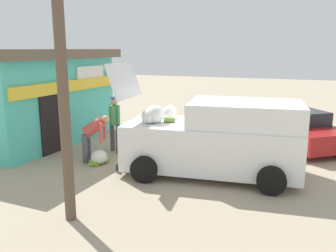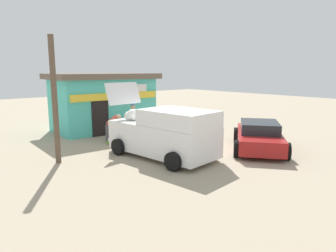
% 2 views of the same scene
% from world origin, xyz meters
% --- Properties ---
extents(ground_plane, '(60.00, 60.00, 0.00)m').
position_xyz_m(ground_plane, '(0.00, 0.00, 0.00)').
color(ground_plane, tan).
extents(storefront_bar, '(5.87, 3.81, 3.16)m').
position_xyz_m(storefront_bar, '(-0.16, 6.18, 1.62)').
color(storefront_bar, '#4CC6B7').
rests_on(storefront_bar, ground_plane).
extents(delivery_van, '(2.63, 4.85, 2.82)m').
position_xyz_m(delivery_van, '(-1.21, -0.48, 0.96)').
color(delivery_van, white).
rests_on(delivery_van, ground_plane).
extents(parked_sedan, '(4.28, 3.84, 1.20)m').
position_xyz_m(parked_sedan, '(2.58, -2.17, 0.58)').
color(parked_sedan, maroon).
rests_on(parked_sedan, ground_plane).
extents(vendor_standing, '(0.46, 0.50, 1.76)m').
position_xyz_m(vendor_standing, '(-0.33, 2.97, 1.02)').
color(vendor_standing, '#4C4C51').
rests_on(vendor_standing, ground_plane).
extents(customer_bending, '(0.66, 0.81, 1.35)m').
position_xyz_m(customer_bending, '(-1.42, 3.05, 0.84)').
color(customer_bending, '#4C4C51').
rests_on(customer_bending, ground_plane).
extents(unloaded_banana_pile, '(0.75, 0.70, 0.39)m').
position_xyz_m(unloaded_banana_pile, '(-1.58, 2.81, 0.18)').
color(unloaded_banana_pile, silver).
rests_on(unloaded_banana_pile, ground_plane).
extents(paint_bucket, '(0.28, 0.28, 0.39)m').
position_xyz_m(paint_bucket, '(2.35, 3.08, 0.19)').
color(paint_bucket, '#BF3F33').
rests_on(paint_bucket, ground_plane).
extents(utility_pole, '(0.20, 0.20, 4.56)m').
position_xyz_m(utility_pole, '(-4.64, 1.53, 2.28)').
color(utility_pole, brown).
rests_on(utility_pole, ground_plane).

